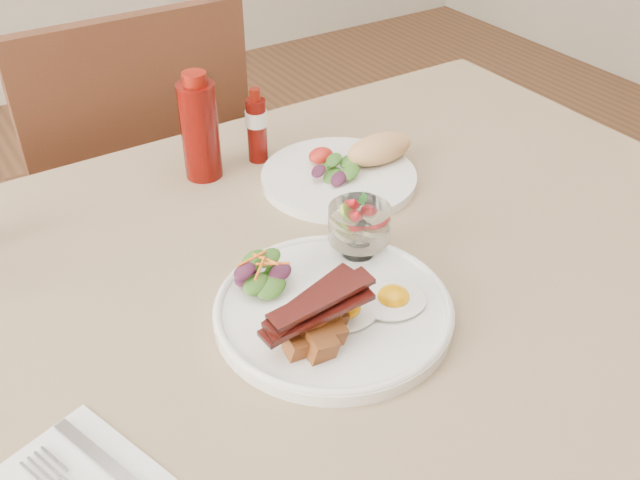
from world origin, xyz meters
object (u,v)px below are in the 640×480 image
at_px(chair_far, 136,194).
at_px(second_plate, 349,169).
at_px(table, 301,329).
at_px(main_plate, 333,311).
at_px(fruit_cup, 359,224).
at_px(ketchup_bottle, 200,129).
at_px(hot_sauce_bottle, 257,127).

distance_m(chair_far, second_plate, 0.58).
relative_size(table, main_plate, 4.75).
bearing_deg(second_plate, fruit_cup, -121.26).
relative_size(second_plate, ketchup_bottle, 1.54).
bearing_deg(second_plate, ketchup_bottle, 144.87).
relative_size(fruit_cup, hot_sauce_bottle, 0.66).
relative_size(ketchup_bottle, hot_sauce_bottle, 1.38).
distance_m(chair_far, fruit_cup, 0.74).
height_order(chair_far, second_plate, chair_far).
distance_m(main_plate, hot_sauce_bottle, 0.39).
distance_m(table, chair_far, 0.68).
height_order(fruit_cup, ketchup_bottle, ketchup_bottle).
bearing_deg(chair_far, second_plate, -69.18).
distance_m(fruit_cup, hot_sauce_bottle, 0.31).
relative_size(table, chair_far, 1.43).
bearing_deg(fruit_cup, main_plate, -140.31).
relative_size(table, fruit_cup, 16.78).
distance_m(table, second_plate, 0.27).
height_order(main_plate, second_plate, second_plate).
relative_size(chair_far, main_plate, 3.32).
distance_m(chair_far, main_plate, 0.78).
distance_m(main_plate, fruit_cup, 0.12).
height_order(table, ketchup_bottle, ketchup_bottle).
xyz_separation_m(table, chair_far, (0.00, 0.66, -0.14)).
bearing_deg(chair_far, main_plate, -90.41).
xyz_separation_m(fruit_cup, ketchup_bottle, (-0.07, 0.31, 0.02)).
height_order(chair_far, hot_sauce_bottle, chair_far).
bearing_deg(ketchup_bottle, chair_far, 91.09).
distance_m(table, main_plate, 0.13).
bearing_deg(second_plate, table, -138.47).
xyz_separation_m(chair_far, hot_sauce_bottle, (0.10, -0.37, 0.29)).
distance_m(ketchup_bottle, hot_sauce_bottle, 0.10).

